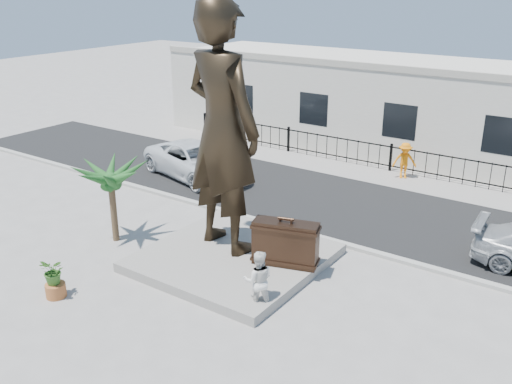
% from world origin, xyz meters
% --- Properties ---
extents(ground, '(100.00, 100.00, 0.00)m').
position_xyz_m(ground, '(0.00, 0.00, 0.00)').
color(ground, '#9E9991').
rests_on(ground, ground).
extents(street, '(40.00, 7.00, 0.01)m').
position_xyz_m(street, '(0.00, 8.00, 0.01)').
color(street, black).
rests_on(street, ground).
extents(curb, '(40.00, 0.25, 0.12)m').
position_xyz_m(curb, '(0.00, 4.50, 0.06)').
color(curb, '#A5A399').
rests_on(curb, ground).
extents(far_sidewalk, '(40.00, 2.50, 0.02)m').
position_xyz_m(far_sidewalk, '(0.00, 12.00, 0.01)').
color(far_sidewalk, '#9E9991').
rests_on(far_sidewalk, ground).
extents(plinth, '(5.20, 5.20, 0.30)m').
position_xyz_m(plinth, '(-0.50, 1.50, 0.15)').
color(plinth, gray).
rests_on(plinth, ground).
extents(fence, '(22.00, 0.10, 1.20)m').
position_xyz_m(fence, '(0.00, 12.80, 0.60)').
color(fence, black).
rests_on(fence, ground).
extents(building, '(28.00, 7.00, 4.40)m').
position_xyz_m(building, '(0.00, 17.00, 2.20)').
color(building, silver).
rests_on(building, ground).
extents(statue, '(3.09, 2.33, 7.66)m').
position_xyz_m(statue, '(-1.11, 1.85, 4.13)').
color(statue, black).
rests_on(statue, plinth).
extents(suitcase, '(2.03, 1.15, 1.36)m').
position_xyz_m(suitcase, '(1.18, 1.84, 0.98)').
color(suitcase, black).
rests_on(suitcase, plinth).
extents(tourist, '(1.04, 1.00, 1.68)m').
position_xyz_m(tourist, '(1.63, -0.24, 0.84)').
color(tourist, white).
rests_on(tourist, ground).
extents(car_white, '(5.93, 3.80, 1.52)m').
position_xyz_m(car_white, '(-6.73, 7.05, 0.77)').
color(car_white, white).
rests_on(car_white, street).
extents(worker, '(1.20, 1.03, 1.61)m').
position_xyz_m(worker, '(0.88, 12.18, 0.82)').
color(worker, orange).
rests_on(worker, far_sidewalk).
extents(palm_tree, '(1.80, 1.80, 3.20)m').
position_xyz_m(palm_tree, '(-4.75, 0.50, 0.00)').
color(palm_tree, '#1D4F1D').
rests_on(palm_tree, ground).
extents(planter, '(0.56, 0.56, 0.40)m').
position_xyz_m(planter, '(-3.33, -2.99, 0.20)').
color(planter, '#AC5E2D').
rests_on(planter, ground).
extents(shrub, '(0.83, 0.76, 0.78)m').
position_xyz_m(shrub, '(-3.33, -2.99, 0.79)').
color(shrub, '#346420').
rests_on(shrub, planter).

